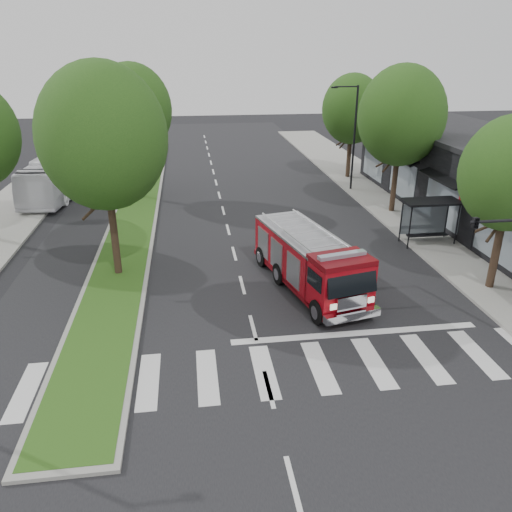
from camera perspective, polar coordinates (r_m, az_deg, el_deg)
The scene contains 13 objects.
ground at distance 20.48m, azimuth -0.33°, elevation -8.20°, with size 140.00×140.00×0.00m, color black.
sidewalk_right at distance 32.86m, azimuth 19.40°, elevation 2.82°, with size 5.00×80.00×0.15m, color gray.
median at distance 37.12m, azimuth -13.33°, elevation 5.72°, with size 3.00×50.00×0.15m.
storefront_row at distance 34.48m, azimuth 26.66°, elevation 6.82°, with size 8.00×30.00×5.00m, color black.
bus_shelter at distance 30.13m, azimuth 19.19°, elevation 5.06°, with size 3.20×1.60×2.61m.
tree_right_near at distance 24.34m, azimuth 27.18°, elevation 8.33°, with size 4.40×4.40×8.05m.
tree_right_mid at distance 34.56m, azimuth 16.30°, elevation 15.11°, with size 5.60×5.60×9.72m.
tree_right_far at distance 43.92m, azimuth 10.94°, elevation 16.16°, with size 5.00×5.00×8.73m.
tree_median_near at distance 24.02m, azimuth -17.09°, elevation 12.85°, with size 5.80×5.80×10.16m.
tree_median_far at distance 37.83m, azimuth -13.98°, elevation 15.92°, with size 5.60×5.60×9.72m.
streetlight_right_far at distance 39.97m, azimuth 10.99°, elevation 13.58°, with size 2.11×0.20×8.00m.
fire_engine at distance 23.32m, azimuth 6.05°, elevation -0.54°, with size 4.21×8.56×2.85m.
city_bus at distance 41.36m, azimuth -21.48°, elevation 8.60°, with size 2.62×11.22×3.12m, color silver.
Camera 1 is at (-2.28, -17.44, 10.50)m, focal length 35.00 mm.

